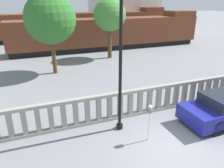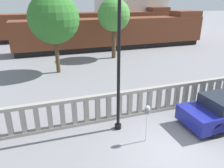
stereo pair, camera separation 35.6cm
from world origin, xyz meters
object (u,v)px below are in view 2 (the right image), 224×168
lamppost (119,39)px  parking_meter (147,112)px  train_near (116,33)px  train_far (87,25)px  tree_left (114,15)px  tree_right (54,19)px

lamppost → parking_meter: bearing=-58.9°
train_near → train_far: train_far is taller
train_near → lamppost: bearing=-110.0°
train_far → tree_left: 11.73m
train_far → lamppost: bearing=-100.2°
lamppost → tree_right: size_ratio=1.16×
train_far → train_near: bearing=-79.7°
parking_meter → tree_left: 13.29m
train_near → tree_left: 4.64m
lamppost → train_near: bearing=70.0°
train_far → tree_right: tree_right is taller
train_near → tree_right: 9.89m
parking_meter → train_far: size_ratio=0.06×
lamppost → parking_meter: (0.71, -1.18, -2.54)m
train_far → tree_right: bearing=-111.6°
train_near → train_far: 7.88m
lamppost → parking_meter: 2.89m
lamppost → tree_right: lamppost is taller
train_far → tree_right: 15.54m
train_near → tree_right: size_ratio=3.68×
parking_meter → train_near: 17.15m
train_far → tree_left: tree_left is taller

